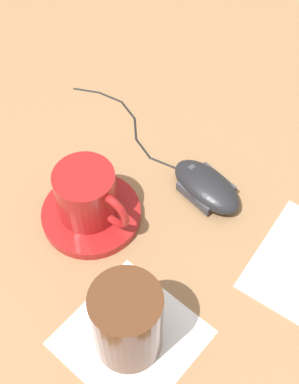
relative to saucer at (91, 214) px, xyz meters
name	(u,v)px	position (x,y,z in m)	size (l,w,h in m)	color
ground_plane	(170,258)	(-0.11, -0.04, -0.01)	(3.00, 3.00, 0.00)	olive
saucer	(91,214)	(0.00, 0.00, 0.00)	(0.13, 0.13, 0.01)	maroon
coffee_cup	(87,195)	(0.00, 0.00, 0.04)	(0.11, 0.08, 0.07)	maroon
computer_mouse	(206,186)	(-0.07, -0.14, 0.01)	(0.11, 0.06, 0.03)	black
mouse_cable	(127,122)	(0.10, -0.14, -0.01)	(0.23, 0.04, 0.00)	black
napkin_under_glass	(131,338)	(-0.16, 0.07, -0.01)	(0.14, 0.14, 0.00)	white
drinking_glass	(127,322)	(-0.16, 0.07, 0.05)	(0.08, 0.08, 0.11)	#4C2814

